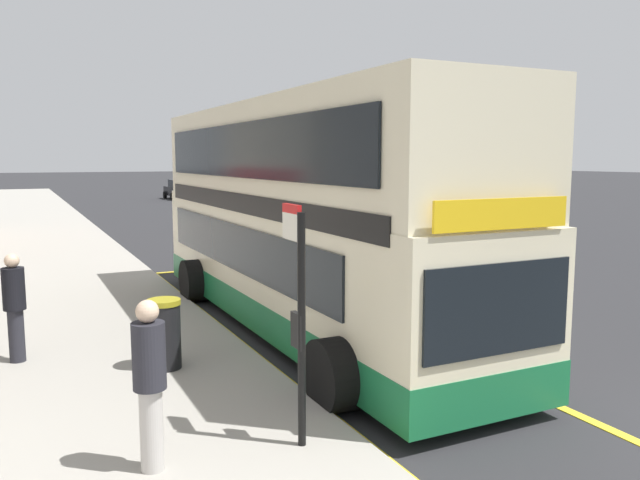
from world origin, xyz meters
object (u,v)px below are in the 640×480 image
(double_decker_bus, at_px, (300,224))
(parked_car_teal_across, at_px, (241,210))
(bus_stop_sign, at_px, (299,306))
(parked_car_black_distant, at_px, (180,189))
(litter_bin, at_px, (164,334))
(pedestrian_waiting_near_sign, at_px, (150,378))
(pedestrian_further_back, at_px, (14,303))

(double_decker_bus, relative_size, parked_car_teal_across, 2.70)
(bus_stop_sign, height_order, parked_car_black_distant, bus_stop_sign)
(parked_car_teal_across, bearing_deg, double_decker_bus, 75.54)
(double_decker_bus, distance_m, litter_bin, 3.79)
(parked_car_teal_across, distance_m, parked_car_black_distant, 22.41)
(bus_stop_sign, bearing_deg, litter_bin, 104.03)
(litter_bin, bearing_deg, pedestrian_waiting_near_sign, -104.59)
(double_decker_bus, distance_m, pedestrian_waiting_near_sign, 6.31)
(pedestrian_waiting_near_sign, distance_m, pedestrian_further_back, 4.67)
(double_decker_bus, height_order, pedestrian_further_back, double_decker_bus)
(parked_car_black_distant, distance_m, pedestrian_waiting_near_sign, 46.98)
(pedestrian_further_back, relative_size, litter_bin, 1.61)
(double_decker_bus, bearing_deg, pedestrian_waiting_near_sign, -128.59)
(parked_car_teal_across, relative_size, parked_car_black_distant, 1.00)
(parked_car_teal_across, relative_size, pedestrian_further_back, 2.41)
(bus_stop_sign, relative_size, litter_bin, 2.51)
(pedestrian_further_back, bearing_deg, bus_stop_sign, -58.12)
(double_decker_bus, height_order, parked_car_black_distant, double_decker_bus)
(parked_car_teal_across, bearing_deg, parked_car_black_distant, -94.97)
(pedestrian_waiting_near_sign, xyz_separation_m, litter_bin, (0.82, 3.15, -0.44))
(double_decker_bus, xyz_separation_m, pedestrian_further_back, (-5.12, -0.38, -0.98))
(pedestrian_further_back, height_order, litter_bin, pedestrian_further_back)
(bus_stop_sign, xyz_separation_m, parked_car_black_distant, (9.66, 45.69, -0.93))
(bus_stop_sign, distance_m, pedestrian_waiting_near_sign, 1.74)
(double_decker_bus, xyz_separation_m, litter_bin, (-3.07, -1.73, -1.38))
(pedestrian_further_back, bearing_deg, parked_car_black_distant, 73.06)
(pedestrian_further_back, bearing_deg, double_decker_bus, 4.22)
(litter_bin, bearing_deg, bus_stop_sign, -75.97)
(pedestrian_further_back, bearing_deg, pedestrian_waiting_near_sign, -74.78)
(litter_bin, bearing_deg, parked_car_teal_across, 67.98)
(parked_car_black_distant, distance_m, pedestrian_further_back, 42.96)
(pedestrian_waiting_near_sign, height_order, litter_bin, pedestrian_waiting_near_sign)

